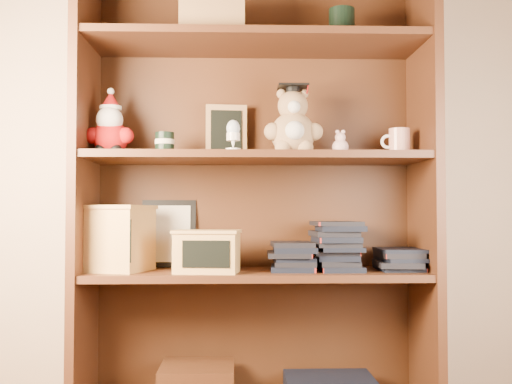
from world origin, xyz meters
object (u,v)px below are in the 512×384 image
at_px(teacher_mug, 399,142).
at_px(treats_box, 118,238).
at_px(bookcase, 255,204).
at_px(grad_teddy_bear, 293,127).

bearing_deg(teacher_mug, treats_box, -179.94).
bearing_deg(teacher_mug, bookcase, 174.23).
bearing_deg(bookcase, treats_box, -173.74).
height_order(grad_teddy_bear, treats_box, grad_teddy_bear).
xyz_separation_m(teacher_mug, treats_box, (-0.97, -0.00, -0.33)).
bearing_deg(treats_box, teacher_mug, 0.06).
distance_m(grad_teddy_bear, treats_box, 0.71).
distance_m(grad_teddy_bear, teacher_mug, 0.37).
height_order(bookcase, teacher_mug, bookcase).
distance_m(teacher_mug, treats_box, 1.03).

